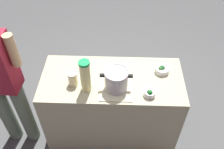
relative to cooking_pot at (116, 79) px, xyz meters
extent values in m
plane|color=#505252|center=(0.04, -0.11, -0.99)|extent=(8.00, 8.00, 0.00)
cube|color=#ABA984|center=(0.04, -0.11, -0.55)|extent=(1.31, 0.60, 0.89)
cube|color=beige|center=(0.00, 0.00, -0.10)|extent=(0.29, 0.32, 0.01)
cylinder|color=#B7B7BC|center=(0.00, 0.00, -0.01)|extent=(0.20, 0.20, 0.18)
torus|color=#99999E|center=(0.00, 0.00, 0.09)|extent=(0.21, 0.21, 0.01)
cube|color=black|center=(-0.12, 0.00, 0.04)|extent=(0.04, 0.02, 0.02)
cube|color=black|center=(0.12, 0.00, 0.04)|extent=(0.04, 0.02, 0.02)
cylinder|color=#E9E292|center=(0.26, 0.02, 0.04)|extent=(0.09, 0.09, 0.30)
cylinder|color=#129045|center=(0.26, 0.02, 0.20)|extent=(0.09, 0.09, 0.02)
ellipsoid|color=yellow|center=(0.27, 0.02, 0.09)|extent=(0.04, 0.04, 0.01)
cylinder|color=beige|center=(0.38, -0.04, -0.05)|extent=(0.08, 0.08, 0.12)
cylinder|color=#B2AD99|center=(0.38, -0.04, 0.02)|extent=(0.09, 0.09, 0.01)
cylinder|color=silver|center=(-0.29, 0.08, -0.08)|extent=(0.10, 0.10, 0.05)
ellipsoid|color=#3B6B1E|center=(-0.28, 0.08, -0.06)|extent=(0.04, 0.04, 0.05)
ellipsoid|color=#1E6D28|center=(-0.29, 0.09, -0.05)|extent=(0.05, 0.05, 0.05)
cylinder|color=silver|center=(-0.42, -0.22, -0.08)|extent=(0.13, 0.13, 0.05)
ellipsoid|color=#2E6A33|center=(-0.42, -0.21, -0.05)|extent=(0.05, 0.05, 0.06)
ellipsoid|color=#3B7335|center=(-0.41, -0.20, -0.06)|extent=(0.04, 0.04, 0.05)
ellipsoid|color=#2C6529|center=(-0.41, -0.21, -0.06)|extent=(0.04, 0.04, 0.05)
cylinder|color=slate|center=(0.93, -0.02, -0.57)|extent=(0.14, 0.14, 0.83)
cylinder|color=slate|center=(1.13, -0.02, -0.57)|extent=(0.14, 0.14, 0.83)
cylinder|color=tan|center=(0.82, -0.02, 0.28)|extent=(0.08, 0.08, 0.30)
camera|label=1|loc=(-0.02, 1.47, 1.54)|focal=40.02mm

